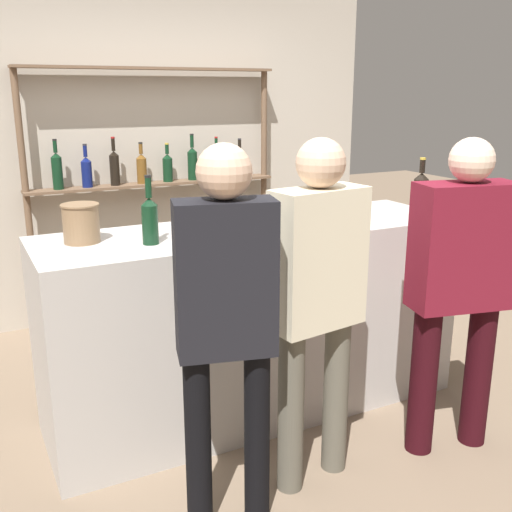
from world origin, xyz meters
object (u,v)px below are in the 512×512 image
Objects in this scene: counter_bottle_0 at (420,194)px; wine_glass at (288,195)px; customer_left at (226,311)px; customer_center at (317,290)px; counter_bottle_1 at (325,197)px; ice_bucket at (81,223)px; customer_right at (461,278)px; counter_bottle_2 at (150,219)px.

counter_bottle_0 is 0.77m from wine_glass.
counter_bottle_0 is at bearing -53.76° from customer_left.
customer_center is (-0.35, -0.88, -0.26)m from wine_glass.
customer_left reaches higher than counter_bottle_1.
counter_bottle_1 is at bearing -35.55° from customer_left.
ice_bucket is 1.87m from customer_right.
counter_bottle_0 is 0.72m from customer_right.
counter_bottle_1 is 0.20× the size of customer_center.
counter_bottle_2 is at bearing 74.86° from customer_right.
ice_bucket is 0.12× the size of customer_left.
counter_bottle_1 is 0.95m from customer_center.
customer_right is (0.42, -0.97, -0.29)m from wine_glass.
customer_center is at bearing -111.92° from wine_glass.
counter_bottle_1 is 0.99× the size of counter_bottle_2.
customer_left reaches higher than counter_bottle_2.
ice_bucket is 1.20m from customer_center.
customer_center is (0.56, -0.62, -0.26)m from counter_bottle_2.
customer_left is 1.01× the size of customer_right.
customer_center is at bearing -43.37° from ice_bucket.
customer_center is at bearing 96.33° from customer_right.
counter_bottle_0 is 1.83× the size of ice_bucket.
customer_center is (0.85, -0.81, -0.23)m from ice_bucket.
wine_glass is 1.21m from ice_bucket.
customer_left is at bearing -140.26° from counter_bottle_1.
ice_bucket is 0.12× the size of customer_right.
wine_glass is 1.30m from customer_left.
counter_bottle_2 is at bearing -173.23° from counter_bottle_1.
counter_bottle_1 is 0.20× the size of customer_left.
ice_bucket is (-1.38, 0.05, -0.03)m from counter_bottle_1.
counter_bottle_0 is at bearing -28.53° from wine_glass.
counter_bottle_2 is at bearing -164.57° from wine_glass.
counter_bottle_1 reaches higher than wine_glass.
customer_left is at bearing -158.47° from counter_bottle_0.
counter_bottle_0 reaches higher than ice_bucket.
customer_left is (-1.51, -0.60, -0.26)m from counter_bottle_0.
customer_center is at bearing -124.95° from counter_bottle_1.
counter_bottle_2 is 1.75× the size of ice_bucket.
customer_left reaches higher than ice_bucket.
customer_right reaches higher than ice_bucket.
counter_bottle_0 reaches higher than counter_bottle_1.
customer_center reaches higher than counter_bottle_2.
counter_bottle_1 is 1.74× the size of ice_bucket.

